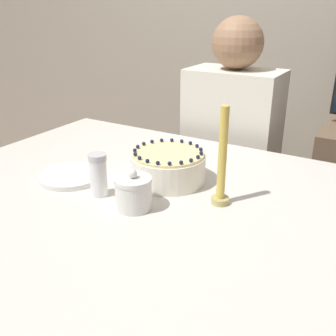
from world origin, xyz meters
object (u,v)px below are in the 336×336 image
at_px(cake, 168,167).
at_px(candle, 222,166).
at_px(person_man_blue_shirt, 229,170).
at_px(sugar_bowl, 133,193).
at_px(sugar_shaker, 98,175).

relative_size(cake, candle, 0.83).
relative_size(candle, person_man_blue_shirt, 0.23).
distance_m(sugar_bowl, sugar_shaker, 0.13).
height_order(cake, sugar_shaker, sugar_shaker).
bearing_deg(sugar_bowl, person_man_blue_shirt, 93.31).
bearing_deg(sugar_shaker, cake, 57.03).
xyz_separation_m(cake, sugar_bowl, (0.01, -0.20, -0.00)).
xyz_separation_m(sugar_bowl, sugar_shaker, (-0.13, 0.01, 0.02)).
relative_size(cake, sugar_bowl, 2.04).
distance_m(cake, person_man_blue_shirt, 0.67).
distance_m(cake, candle, 0.22).
xyz_separation_m(sugar_bowl, person_man_blue_shirt, (-0.05, 0.82, -0.25)).
bearing_deg(candle, person_man_blue_shirt, 109.43).
bearing_deg(candle, sugar_bowl, -142.81).
bearing_deg(sugar_shaker, candle, 22.13).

